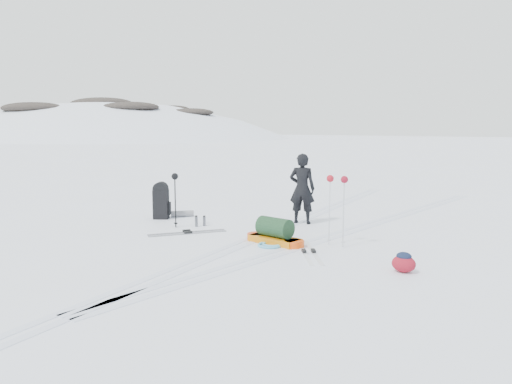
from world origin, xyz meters
TOP-DOWN VIEW (x-y plane):
  - ground at (0.00, 0.00)m, footprint 200.00×200.00m
  - ski_tracks at (0.61, 0.88)m, footprint 3.38×17.97m
  - skier at (0.06, 1.93)m, footprint 0.70×0.55m
  - pulk_sled at (0.57, -0.18)m, footprint 1.40×0.60m
  - expedition_rucksack at (-3.15, 0.60)m, footprint 0.74×0.97m
  - ski_poles_black at (-2.16, -0.06)m, footprint 0.16×0.16m
  - ski_poles_silver at (1.68, 0.27)m, footprint 0.44×0.16m
  - touring_skis_grey at (-1.52, -0.41)m, footprint 1.23×1.51m
  - touring_skis_white at (1.48, -0.49)m, footprint 1.25×1.57m
  - rope_coil at (0.62, -0.42)m, footprint 0.53×0.53m
  - small_daypack at (3.31, -0.75)m, footprint 0.41×0.32m
  - thermos_pair at (-1.76, 0.33)m, footprint 0.18×0.25m
  - stuff_sack at (-0.06, 0.83)m, footprint 0.36×0.30m

SIDE VIEW (x-z plane):
  - ground at x=0.00m, z-range 0.00..0.00m
  - ski_tracks at x=0.61m, z-range 0.00..0.01m
  - touring_skis_grey at x=-1.52m, z-range -0.02..0.05m
  - touring_skis_white at x=1.48m, z-range -0.02..0.05m
  - rope_coil at x=0.62m, z-range 0.00..0.06m
  - stuff_sack at x=-0.06m, z-range 0.00..0.20m
  - thermos_pair at x=-1.76m, z-range -0.01..0.25m
  - small_daypack at x=3.31m, z-range -0.01..0.32m
  - pulk_sled at x=0.57m, z-range -0.06..0.46m
  - expedition_rucksack at x=-3.15m, z-range -0.04..0.90m
  - skier at x=0.06m, z-range 0.00..1.68m
  - ski_poles_black at x=-2.16m, z-range 0.40..1.66m
  - ski_poles_silver at x=1.68m, z-range 0.47..1.85m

